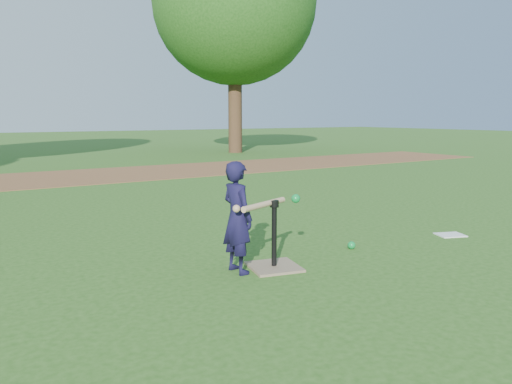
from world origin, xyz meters
TOP-DOWN VIEW (x-y plane):
  - ground at (0.00, 0.00)m, footprint 80.00×80.00m
  - dirt_strip at (0.00, 7.50)m, footprint 24.00×3.00m
  - child at (-0.59, -0.23)m, footprint 0.26×0.37m
  - wiffle_ball_ground at (0.77, -0.21)m, footprint 0.08×0.08m
  - clipboard at (2.13, -0.38)m, footprint 0.36×0.32m
  - batting_tee at (-0.26, -0.31)m, footprint 0.51×0.51m
  - swing_action at (-0.34, -0.34)m, footprint 0.68×0.28m
  - tree_right at (6.50, 12.00)m, footprint 5.80×5.80m

SIDE VIEW (x-z plane):
  - ground at x=0.00m, z-range 0.00..0.00m
  - dirt_strip at x=0.00m, z-range 0.00..0.01m
  - clipboard at x=2.13m, z-range 0.00..0.01m
  - wiffle_ball_ground at x=0.77m, z-range 0.00..0.08m
  - batting_tee at x=-0.26m, z-range -0.20..0.42m
  - child at x=-0.59m, z-range 0.00..0.97m
  - swing_action at x=-0.34m, z-range 0.55..0.65m
  - tree_right at x=6.50m, z-range 1.19..9.39m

